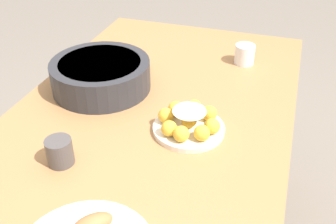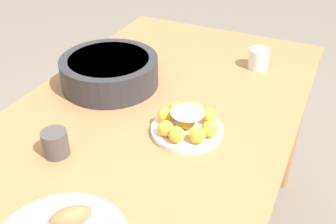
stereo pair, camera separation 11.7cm
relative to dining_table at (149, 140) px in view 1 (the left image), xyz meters
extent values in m
cylinder|color=#A87547|center=(0.70, -0.39, -0.30)|extent=(0.06, 0.06, 0.74)
cylinder|color=#A87547|center=(0.70, 0.39, -0.30)|extent=(0.06, 0.06, 0.74)
cube|color=#A87547|center=(0.00, 0.00, 0.08)|extent=(1.51, 0.87, 0.03)
cylinder|color=silver|center=(-0.04, -0.14, 0.10)|extent=(0.21, 0.21, 0.02)
sphere|color=yellow|center=(0.03, -0.14, 0.14)|extent=(0.05, 0.05, 0.05)
sphere|color=yellow|center=(0.01, -0.09, 0.14)|extent=(0.05, 0.05, 0.05)
sphere|color=yellow|center=(-0.04, -0.07, 0.14)|extent=(0.05, 0.05, 0.05)
sphere|color=yellow|center=(-0.09, -0.10, 0.14)|extent=(0.05, 0.05, 0.05)
sphere|color=yellow|center=(-0.11, -0.14, 0.14)|extent=(0.05, 0.05, 0.05)
sphere|color=yellow|center=(-0.09, -0.19, 0.14)|extent=(0.05, 0.05, 0.05)
sphere|color=yellow|center=(-0.05, -0.21, 0.14)|extent=(0.05, 0.05, 0.05)
sphere|color=yellow|center=(0.01, -0.19, 0.14)|extent=(0.05, 0.05, 0.05)
ellipsoid|color=white|center=(-0.04, -0.14, 0.17)|extent=(0.10, 0.10, 0.02)
sphere|color=yellow|center=(-0.04, -0.14, 0.14)|extent=(0.05, 0.05, 0.05)
cylinder|color=#2D2D33|center=(0.11, 0.21, 0.15)|extent=(0.34, 0.34, 0.10)
cylinder|color=brown|center=(0.11, 0.21, 0.19)|extent=(0.28, 0.28, 0.01)
cylinder|color=white|center=(0.45, -0.23, 0.13)|extent=(0.08, 0.08, 0.07)
cylinder|color=#4C4747|center=(-0.28, 0.14, 0.13)|extent=(0.07, 0.07, 0.07)
camera|label=1|loc=(-0.94, -0.37, 0.79)|focal=42.00mm
camera|label=2|loc=(-0.90, -0.48, 0.79)|focal=42.00mm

